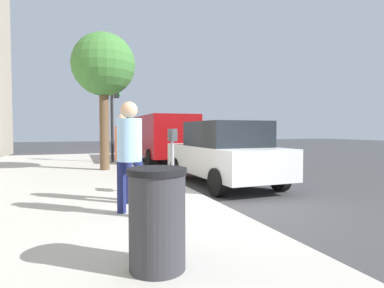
% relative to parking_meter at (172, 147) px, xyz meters
% --- Properties ---
extents(ground_plane, '(80.00, 80.00, 0.00)m').
position_rel_parking_meter_xyz_m(ground_plane, '(-0.80, -0.61, -1.17)').
color(ground_plane, '#38383A').
rests_on(ground_plane, ground).
extents(sidewalk_slab, '(28.00, 6.00, 0.15)m').
position_rel_parking_meter_xyz_m(sidewalk_slab, '(-0.80, 2.39, -1.09)').
color(sidewalk_slab, '#A8A59E').
rests_on(sidewalk_slab, ground_plane).
extents(parking_meter, '(0.36, 0.12, 1.41)m').
position_rel_parking_meter_xyz_m(parking_meter, '(0.00, 0.00, 0.00)').
color(parking_meter, gray).
rests_on(parking_meter, sidewalk_slab).
extents(pedestrian_at_meter, '(0.52, 0.37, 1.71)m').
position_rel_parking_meter_xyz_m(pedestrian_at_meter, '(-0.30, 1.05, -0.02)').
color(pedestrian_at_meter, '#191E4C').
rests_on(pedestrian_at_meter, sidewalk_slab).
extents(pedestrian_bystander, '(0.49, 0.40, 1.85)m').
position_rel_parking_meter_xyz_m(pedestrian_bystander, '(-1.32, 1.14, 0.09)').
color(pedestrian_bystander, '#191E4C').
rests_on(pedestrian_bystander, sidewalk_slab).
extents(parked_sedan_near, '(4.44, 2.06, 1.77)m').
position_rel_parking_meter_xyz_m(parked_sedan_near, '(1.53, -1.96, -0.27)').
color(parked_sedan_near, silver).
rests_on(parked_sedan_near, ground_plane).
extents(parked_van_far, '(5.23, 2.18, 2.18)m').
position_rel_parking_meter_xyz_m(parked_van_far, '(8.05, -1.96, 0.09)').
color(parked_van_far, maroon).
rests_on(parked_van_far, ground_plane).
extents(street_tree, '(2.15, 2.15, 4.72)m').
position_rel_parking_meter_xyz_m(street_tree, '(4.97, 0.94, 2.56)').
color(street_tree, brown).
rests_on(street_tree, sidewalk_slab).
extents(traffic_signal, '(0.24, 0.44, 3.60)m').
position_rel_parking_meter_xyz_m(traffic_signal, '(7.68, 0.27, 1.41)').
color(traffic_signal, black).
rests_on(traffic_signal, sidewalk_slab).
extents(trash_bin, '(0.59, 0.59, 1.01)m').
position_rel_parking_meter_xyz_m(trash_bin, '(-3.49, 1.23, -0.51)').
color(trash_bin, '#2D2D33').
rests_on(trash_bin, sidewalk_slab).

